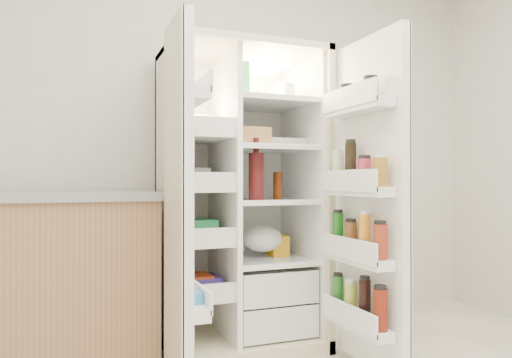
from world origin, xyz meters
name	(u,v)px	position (x,y,z in m)	size (l,w,h in m)	color
wall_back	(225,131)	(0.00, 2.00, 1.35)	(4.00, 0.02, 2.70)	silver
refrigerator	(240,222)	(-0.01, 1.65, 0.75)	(0.92, 0.70, 1.80)	beige
freezer_door	(179,205)	(-0.53, 1.05, 0.89)	(0.15, 0.40, 1.72)	white
fridge_door	(368,205)	(0.45, 0.96, 0.87)	(0.17, 0.58, 1.72)	white
kitchen_counter	(30,282)	(-1.19, 1.61, 0.47)	(1.30, 0.69, 0.94)	#9B734D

